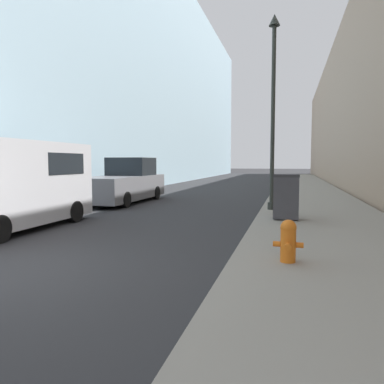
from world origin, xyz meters
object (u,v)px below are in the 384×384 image
Objects in this scene: white_van at (12,181)px; pickup_truck at (124,183)px; lamppost at (273,99)px; trash_bin at (286,196)px; fire_hydrant at (288,240)px.

pickup_truck is (0.00, 7.01, -0.45)m from white_van.
lamppost is 7.64m from pickup_truck.
pickup_truck reaches higher than trash_bin.
pickup_truck is at bearing 147.94° from trash_bin.
pickup_truck is (-7.20, 9.20, 0.32)m from fire_hydrant.
trash_bin is 0.26× the size of white_van.
white_van is (-7.20, 2.19, 0.77)m from fire_hydrant.
pickup_truck is at bearing 128.06° from fire_hydrant.
white_van reaches higher than trash_bin.
fire_hydrant is 0.13× the size of pickup_truck.
lamppost reaches higher than fire_hydrant.
white_van is at bearing -144.38° from lamppost.
lamppost reaches higher than white_van.
pickup_truck is at bearing 160.98° from lamppost.
white_van is 0.88× the size of pickup_truck.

